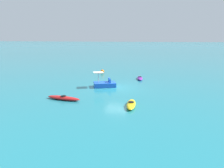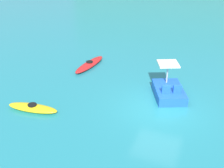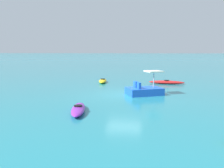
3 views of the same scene
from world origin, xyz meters
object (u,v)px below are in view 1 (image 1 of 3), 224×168
object	(u,v)px
kayak_yellow	(131,104)
pedal_boat_blue	(104,84)
kayak_purple	(140,78)
buoy_orange	(102,71)
kayak_red	(64,98)

from	to	relation	value
kayak_yellow	pedal_boat_blue	world-z (taller)	pedal_boat_blue
kayak_purple	buoy_orange	world-z (taller)	buoy_orange
kayak_red	buoy_orange	world-z (taller)	buoy_orange
kayak_yellow	pedal_boat_blue	size ratio (longest dim) A/B	0.98
pedal_boat_blue	kayak_red	bearing A→B (deg)	161.34
kayak_red	buoy_orange	bearing A→B (deg)	4.39
kayak_purple	kayak_red	size ratio (longest dim) A/B	0.84
kayak_yellow	kayak_purple	xyz separation A→B (m)	(11.36, 0.90, -0.00)
kayak_purple	buoy_orange	size ratio (longest dim) A/B	4.71
pedal_boat_blue	buoy_orange	xyz separation A→B (m)	(8.62, 3.08, -0.04)
kayak_yellow	buoy_orange	bearing A→B (deg)	26.30
kayak_purple	kayak_red	bearing A→B (deg)	155.06
kayak_yellow	kayak_red	distance (m)	6.11
pedal_boat_blue	buoy_orange	bearing A→B (deg)	19.63
kayak_purple	kayak_red	xyz separation A→B (m)	(-11.20, 5.21, -0.00)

